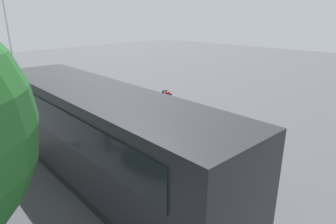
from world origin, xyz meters
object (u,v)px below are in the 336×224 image
Objects in this scene: spectator_left at (167,131)px; stunt_motorcycle at (166,100)px; flagpole at (12,55)px; tour_bus at (100,136)px; spectator_far_left at (174,137)px; parked_motorcycle_silver at (167,160)px; spectator_centre at (147,124)px; spectator_right at (131,120)px.

spectator_left reaches higher than stunt_motorcycle.
tour_bus is at bearing 178.73° from flagpole.
spectator_left is at bearing -91.69° from tour_bus.
flagpole is (8.64, 2.58, 2.56)m from spectator_far_left.
parked_motorcycle_silver is at bearing 135.69° from spectator_left.
spectator_left reaches higher than parked_motorcycle_silver.
spectator_centre is 0.88m from spectator_right.
spectator_far_left is at bearing -106.03° from tour_bus.
spectator_far_left is 0.89× the size of stunt_motorcycle.
stunt_motorcycle is 8.49m from flagpole.
spectator_left is at bearing -170.66° from spectator_right.
parked_motorcycle_silver is (-3.05, 0.78, -0.54)m from spectator_right.
spectator_far_left is 1.03× the size of spectator_left.
flagpole reaches higher than spectator_left.
spectator_left is 0.81× the size of parked_motorcycle_silver.
flagpole reaches higher than spectator_centre.
stunt_motorcycle is at bearing -44.52° from parked_motorcycle_silver.
stunt_motorcycle is (4.86, -4.42, -0.41)m from spectator_far_left.
spectator_right reaches higher than parked_motorcycle_silver.
spectator_right is at bearing -14.33° from parked_motorcycle_silver.
spectator_far_left is at bearing -179.95° from spectator_right.
spectator_far_left is 6.58m from stunt_motorcycle.
stunt_motorcycle is (2.24, -4.42, -0.41)m from spectator_right.
spectator_far_left is 1.04m from parked_motorcycle_silver.
spectator_right is (1.93, 0.32, 0.04)m from spectator_left.
spectator_right is 0.84× the size of parked_motorcycle_silver.
tour_bus is at bearing 123.75° from spectator_right.
tour_bus is 6.59× the size of spectator_right.
flagpole reaches higher than stunt_motorcycle.
spectator_centre is at bearing 126.08° from stunt_motorcycle.
spectator_right is at bearing -56.25° from tour_bus.
tour_bus is 2.93m from spectator_far_left.
parked_motorcycle_silver is at bearing 118.45° from spectator_far_left.
parked_motorcycle_silver is 9.75m from flagpole.
stunt_motorcycle is (4.07, -7.17, -1.03)m from tour_bus.
spectator_centre is (0.97, -2.92, -0.62)m from tour_bus.
flagpole is at bearing 11.20° from parked_motorcycle_silver.
tour_bus is at bearing 119.60° from stunt_motorcycle.
spectator_centre is (1.76, -0.16, 0.00)m from spectator_far_left.
spectator_right is 4.97m from stunt_motorcycle.
parked_motorcycle_silver is (-2.19, 0.95, -0.55)m from spectator_centre.
flagpole reaches higher than tour_bus.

